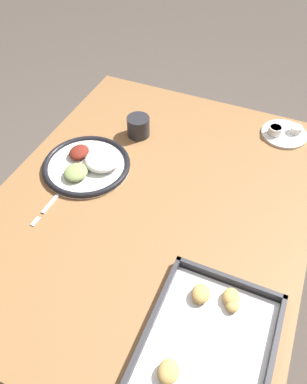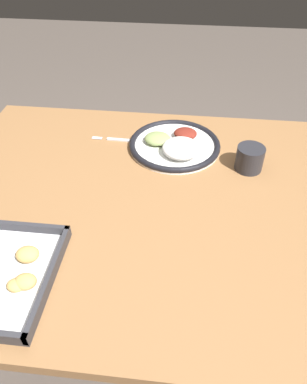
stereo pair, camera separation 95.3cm
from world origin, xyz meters
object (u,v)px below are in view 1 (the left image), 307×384
at_px(saucer_plate, 284,133).
at_px(drinking_cup, 138,126).
at_px(dinner_plate, 88,164).
at_px(fork, 53,201).
at_px(baking_tray, 206,345).

relative_size(saucer_plate, drinking_cup, 2.01).
bearing_deg(dinner_plate, drinking_cup, 160.16).
relative_size(dinner_plate, saucer_plate, 1.79).
relative_size(fork, drinking_cup, 2.31).
xyz_separation_m(dinner_plate, baking_tray, (0.42, 0.56, -0.00)).
bearing_deg(fork, drinking_cup, 166.65).
xyz_separation_m(dinner_plate, saucer_plate, (-0.44, 0.59, -0.00)).
height_order(fork, saucer_plate, saucer_plate).
relative_size(fork, baking_tray, 0.49).
height_order(baking_tray, drinking_cup, drinking_cup).
distance_m(dinner_plate, drinking_cup, 0.25).
height_order(fork, baking_tray, baking_tray).
bearing_deg(drinking_cup, baking_tray, 35.95).
distance_m(saucer_plate, baking_tray, 0.86).
distance_m(dinner_plate, baking_tray, 0.70).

